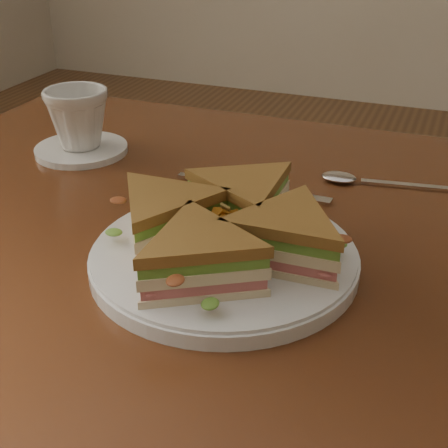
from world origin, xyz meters
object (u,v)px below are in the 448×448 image
knife (247,188)px  coffee_cup (78,118)px  sandwich_wedges (224,228)px  saucer (81,150)px  plate (224,259)px  table (284,305)px  spoon (356,180)px

knife → coffee_cup: size_ratio=2.27×
sandwich_wedges → saucer: (-0.32, 0.22, -0.04)m
plate → sandwich_wedges: (-0.00, 0.00, 0.04)m
table → saucer: (-0.36, 0.13, 0.10)m
spoon → knife: size_ratio=0.85×
plate → saucer: 0.39m
coffee_cup → table: bearing=-36.4°
saucer → plate: bearing=-34.7°
sandwich_wedges → spoon: size_ratio=1.52×
plate → spoon: size_ratio=1.55×
sandwich_wedges → spoon: sandwich_wedges is taller
coffee_cup → spoon: bearing=-10.4°
spoon → saucer: size_ratio=1.31×
table → knife: bearing=130.6°
knife → saucer: bearing=174.3°
plate → spoon: 0.28m
plate → knife: (-0.04, 0.19, -0.01)m
spoon → coffee_cup: 0.41m
plate → coffee_cup: size_ratio=3.00×
plate → coffee_cup: 0.39m
table → knife: 0.17m
knife → saucer: size_ratio=1.55×
sandwich_wedges → saucer: 0.39m
spoon → coffee_cup: coffee_cup is taller
spoon → table: bearing=-112.8°
spoon → saucer: (-0.41, -0.04, 0.00)m
table → plate: size_ratio=4.23×
table → saucer: bearing=159.9°
table → sandwich_wedges: (-0.05, -0.09, 0.14)m
table → saucer: saucer is taller
plate → coffee_cup: bearing=145.3°
table → knife: knife is taller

